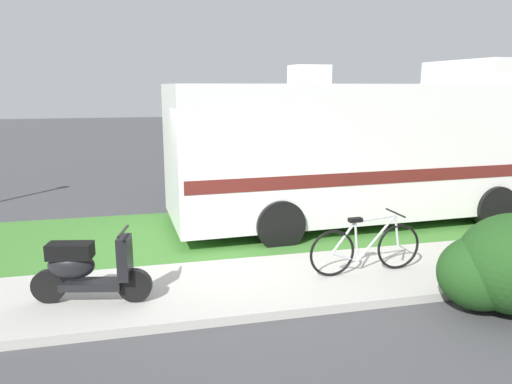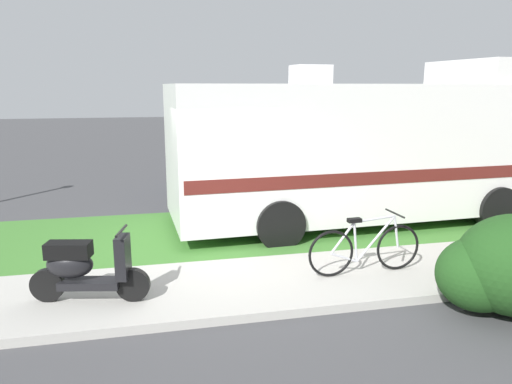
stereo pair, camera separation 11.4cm
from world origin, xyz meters
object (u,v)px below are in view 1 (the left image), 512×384
object	(u,v)px
motorhome_rv	(365,147)
bottle_green	(497,250)
bicycle	(366,247)
pickup_truck_near	(313,152)
scooter	(86,268)

from	to	relation	value
motorhome_rv	bottle_green	distance (m)	3.36
bicycle	motorhome_rv	bearing A→B (deg)	65.16
pickup_truck_near	scooter	bearing A→B (deg)	-128.41
scooter	pickup_truck_near	bearing A→B (deg)	51.59
pickup_truck_near	bottle_green	bearing A→B (deg)	-84.71
motorhome_rv	bicycle	size ratio (longest dim) A/B	4.43
bicycle	bottle_green	world-z (taller)	bicycle
motorhome_rv	bottle_green	size ratio (longest dim) A/B	28.52
pickup_truck_near	bottle_green	size ratio (longest dim) A/B	19.18
motorhome_rv	pickup_truck_near	world-z (taller)	motorhome_rv
bottle_green	bicycle	bearing A→B (deg)	-177.57
scooter	bottle_green	size ratio (longest dim) A/B	5.48
pickup_truck_near	motorhome_rv	bearing A→B (deg)	-95.12
scooter	bicycle	world-z (taller)	scooter
scooter	motorhome_rv	bearing A→B (deg)	30.11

